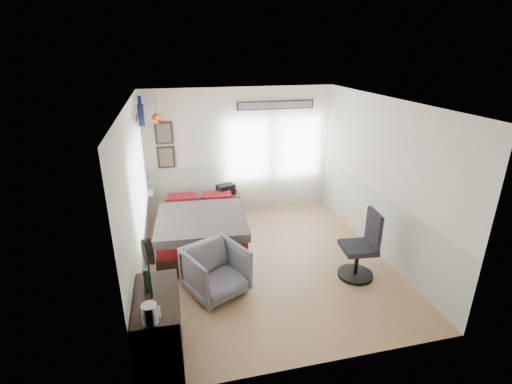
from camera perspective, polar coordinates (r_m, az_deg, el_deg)
ground_plane at (r=6.46m, az=1.71°, el=-10.79°), size 4.00×4.50×0.01m
room_shell at (r=5.92m, az=0.69°, el=3.46°), size 4.02×4.52×2.71m
wall_decor at (r=7.36m, az=-10.64°, el=10.58°), size 3.55×1.32×1.44m
bed at (r=6.88m, az=-8.33°, el=-5.67°), size 1.64×2.20×0.67m
dresser at (r=4.61m, az=-14.62°, el=-19.72°), size 0.48×1.00×0.90m
armchair at (r=5.59m, az=-6.20°, el=-11.99°), size 1.06×1.07×0.74m
nightstand at (r=7.94m, az=-4.59°, el=-2.15°), size 0.58×0.47×0.55m
task_chair at (r=6.11m, az=15.94°, el=-8.71°), size 0.56×0.56×1.12m
kettle at (r=3.95m, az=-16.01°, el=-17.56°), size 0.18×0.15×0.21m
bottle at (r=4.34m, az=-16.41°, el=-12.94°), size 0.07×0.07×0.29m
stand_fan at (r=4.03m, az=-16.32°, el=-8.94°), size 0.15×0.29×0.72m
black_bag at (r=7.79m, az=-4.67°, el=0.42°), size 0.41×0.34×0.21m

